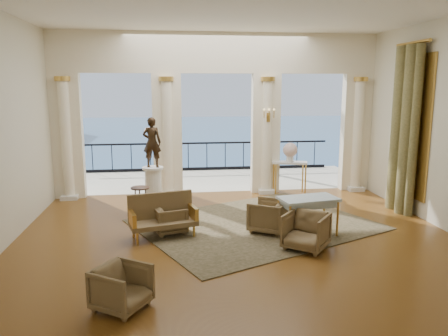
{
  "coord_description": "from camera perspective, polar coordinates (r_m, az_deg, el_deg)",
  "views": [
    {
      "loc": [
        -1.33,
        -8.41,
        3.08
      ],
      "look_at": [
        -0.21,
        0.6,
        1.35
      ],
      "focal_mm": 35.0,
      "sensor_mm": 36.0,
      "label": 1
    }
  ],
  "objects": [
    {
      "name": "floor",
      "position": [
        9.05,
        1.8,
        -9.12
      ],
      "size": [
        9.0,
        9.0,
        0.0
      ],
      "primitive_type": "plane",
      "color": "#4E250D",
      "rests_on": "ground"
    },
    {
      "name": "room_walls",
      "position": [
        7.41,
        3.27,
        9.2
      ],
      "size": [
        9.0,
        9.0,
        9.0
      ],
      "color": "beige",
      "rests_on": "ground"
    },
    {
      "name": "arcade",
      "position": [
        12.31,
        -0.9,
        8.45
      ],
      "size": [
        9.0,
        0.56,
        4.5
      ],
      "color": "#FAEBCB",
      "rests_on": "ground"
    },
    {
      "name": "terrace",
      "position": [
        14.61,
        -1.7,
        -1.61
      ],
      "size": [
        10.0,
        3.6,
        0.1
      ],
      "primitive_type": "cube",
      "color": "beige",
      "rests_on": "ground"
    },
    {
      "name": "balustrade",
      "position": [
        16.09,
        -2.25,
        1.2
      ],
      "size": [
        9.0,
        0.06,
        1.03
      ],
      "color": "black",
      "rests_on": "terrace"
    },
    {
      "name": "palm_tree",
      "position": [
        15.41,
        5.58,
        14.47
      ],
      "size": [
        2.0,
        2.0,
        4.5
      ],
      "color": "#4C3823",
      "rests_on": "terrace"
    },
    {
      "name": "headland",
      "position": [
        83.71,
        -27.22,
        5.4
      ],
      "size": [
        22.0,
        18.0,
        6.0
      ],
      "primitive_type": "cube",
      "color": "black",
      "rests_on": "sea"
    },
    {
      "name": "sea",
      "position": [
        69.02,
        -5.93,
        3.13
      ],
      "size": [
        160.0,
        160.0,
        0.0
      ],
      "primitive_type": "plane",
      "color": "#2C6790",
      "rests_on": "ground"
    },
    {
      "name": "curtain",
      "position": [
        11.44,
        22.41,
        4.64
      ],
      "size": [
        0.33,
        1.4,
        4.09
      ],
      "color": "brown",
      "rests_on": "ground"
    },
    {
      "name": "window_frame",
      "position": [
        11.52,
        23.25,
        5.02
      ],
      "size": [
        0.04,
        1.6,
        3.4
      ],
      "primitive_type": "cube",
      "color": "gold",
      "rests_on": "room_walls"
    },
    {
      "name": "wall_sconce",
      "position": [
        12.26,
        5.83,
        6.72
      ],
      "size": [
        0.3,
        0.11,
        0.33
      ],
      "color": "gold",
      "rests_on": "arcade"
    },
    {
      "name": "rug",
      "position": [
        9.88,
        4.12,
        -7.36
      ],
      "size": [
        5.99,
        5.47,
        0.02
      ],
      "primitive_type": "cube",
      "rotation": [
        0.0,
        0.0,
        0.44
      ],
      "color": "#31341B",
      "rests_on": "ground"
    },
    {
      "name": "armchair_a",
      "position": [
        6.42,
        -13.23,
        -14.74
      ],
      "size": [
        0.89,
        0.9,
        0.68
      ],
      "primitive_type": "imported",
      "rotation": [
        0.0,
        0.0,
        0.98
      ],
      "color": "#44321B",
      "rests_on": "ground"
    },
    {
      "name": "armchair_b",
      "position": [
        8.5,
        10.67,
        -7.88
      ],
      "size": [
        1.03,
        1.02,
        0.78
      ],
      "primitive_type": "imported",
      "rotation": [
        0.0,
        0.0,
        -0.66
      ],
      "color": "#44321B",
      "rests_on": "ground"
    },
    {
      "name": "armchair_c",
      "position": [
        9.36,
        5.82,
        -6.06
      ],
      "size": [
        0.97,
        0.99,
        0.76
      ],
      "primitive_type": "imported",
      "rotation": [
        0.0,
        0.0,
        -2.12
      ],
      "color": "#44321B",
      "rests_on": "ground"
    },
    {
      "name": "armchair_d",
      "position": [
        9.3,
        -7.08,
        -6.54
      ],
      "size": [
        0.75,
        0.77,
        0.65
      ],
      "primitive_type": "imported",
      "rotation": [
        0.0,
        0.0,
        1.86
      ],
      "color": "#44321B",
      "rests_on": "ground"
    },
    {
      "name": "settee",
      "position": [
        9.11,
        -8.06,
        -6.16
      ],
      "size": [
        1.45,
        0.89,
        0.9
      ],
      "rotation": [
        0.0,
        0.0,
        0.25
      ],
      "color": "#44321B",
      "rests_on": "ground"
    },
    {
      "name": "game_table",
      "position": [
        9.16,
        10.95,
        -4.32
      ],
      "size": [
        1.28,
        0.84,
        0.81
      ],
      "rotation": [
        0.0,
        0.0,
        0.18
      ],
      "color": "#AAC6D5",
      "rests_on": "ground"
    },
    {
      "name": "pedestal",
      "position": [
        11.31,
        -9.22,
        -2.56
      ],
      "size": [
        0.57,
        0.57,
        1.04
      ],
      "color": "silver",
      "rests_on": "ground"
    },
    {
      "name": "statue",
      "position": [
        11.11,
        -9.4,
        3.33
      ],
      "size": [
        0.5,
        0.38,
        1.26
      ],
      "primitive_type": "imported",
      "rotation": [
        0.0,
        0.0,
        2.97
      ],
      "color": "black",
      "rests_on": "pedestal"
    },
    {
      "name": "console_table",
      "position": [
        12.64,
        8.58,
        0.12
      ],
      "size": [
        1.05,
        0.65,
        0.93
      ],
      "rotation": [
        0.0,
        0.0,
        -0.29
      ],
      "color": "silver",
      "rests_on": "ground"
    },
    {
      "name": "urn",
      "position": [
        12.56,
        8.64,
        2.22
      ],
      "size": [
        0.41,
        0.41,
        0.54
      ],
      "color": "white",
      "rests_on": "console_table"
    },
    {
      "name": "side_table",
      "position": [
        10.53,
        -10.91,
        -3.01
      ],
      "size": [
        0.44,
        0.44,
        0.71
      ],
      "color": "black",
      "rests_on": "ground"
    }
  ]
}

